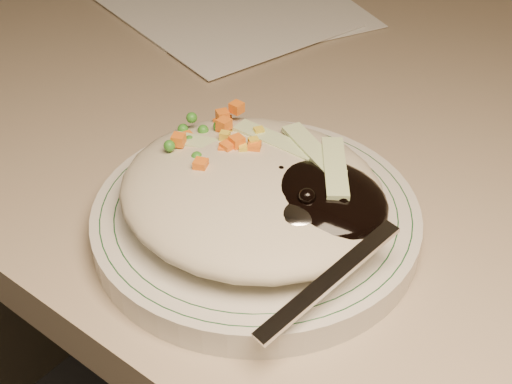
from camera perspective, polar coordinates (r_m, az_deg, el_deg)
The scene contains 4 objects.
desk at distance 0.77m, azimuth 14.63°, elevation -8.74°, with size 1.40×0.70×0.74m.
plate at distance 0.52m, azimuth 0.00°, elevation -2.25°, with size 0.24×0.24×0.02m, color silver.
plate_rim at distance 0.51m, azimuth 0.00°, elevation -1.40°, with size 0.23×0.23×0.00m.
meal at distance 0.50m, azimuth 0.34°, elevation 0.28°, with size 0.20×0.19×0.05m.
Camera 1 is at (0.16, 0.86, 1.09)m, focal length 50.00 mm.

